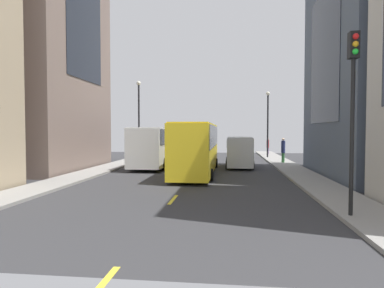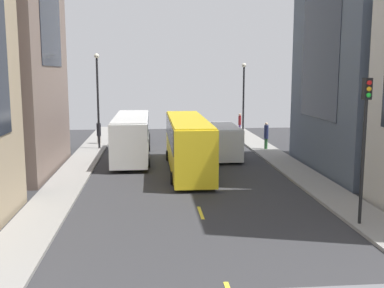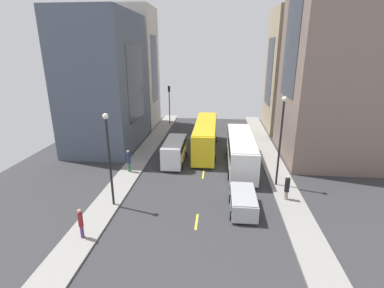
{
  "view_description": "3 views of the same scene",
  "coord_description": "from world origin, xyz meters",
  "px_view_note": "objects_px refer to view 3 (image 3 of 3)",
  "views": [
    {
      "loc": [
        2.5,
        -27.07,
        3.05
      ],
      "look_at": [
        -0.94,
        3.16,
        1.89
      ],
      "focal_mm": 30.94,
      "sensor_mm": 36.0,
      "label": 1
    },
    {
      "loc": [
        -2.32,
        -33.78,
        6.67
      ],
      "look_at": [
        0.68,
        -0.44,
        1.43
      ],
      "focal_mm": 43.19,
      "sensor_mm": 36.0,
      "label": 2
    },
    {
      "loc": [
        -1.37,
        30.53,
        11.84
      ],
      "look_at": [
        1.63,
        -1.0,
        1.46
      ],
      "focal_mm": 26.79,
      "sensor_mm": 36.0,
      "label": 3
    }
  ],
  "objects_px": {
    "car_silver_0": "(243,200)",
    "traffic_light_near_corner": "(169,98)",
    "streetcar_yellow": "(206,134)",
    "pedestrian_crossing_mid": "(129,160)",
    "city_bus_white": "(241,149)",
    "pedestrian_walking_far": "(81,222)",
    "delivery_van_white": "(175,150)",
    "pedestrian_waiting_curb": "(287,187)"
  },
  "relations": [
    {
      "from": "city_bus_white",
      "to": "traffic_light_near_corner",
      "type": "bearing_deg",
      "value": -58.16
    },
    {
      "from": "delivery_van_white",
      "to": "pedestrian_waiting_curb",
      "type": "distance_m",
      "value": 12.85
    },
    {
      "from": "pedestrian_walking_far",
      "to": "pedestrian_crossing_mid",
      "type": "relative_size",
      "value": 0.92
    },
    {
      "from": "car_silver_0",
      "to": "pedestrian_crossing_mid",
      "type": "bearing_deg",
      "value": -29.69
    },
    {
      "from": "streetcar_yellow",
      "to": "car_silver_0",
      "type": "bearing_deg",
      "value": 104.66
    },
    {
      "from": "streetcar_yellow",
      "to": "delivery_van_white",
      "type": "distance_m",
      "value": 5.41
    },
    {
      "from": "streetcar_yellow",
      "to": "delivery_van_white",
      "type": "bearing_deg",
      "value": 53.76
    },
    {
      "from": "traffic_light_near_corner",
      "to": "car_silver_0",
      "type": "bearing_deg",
      "value": 111.31
    },
    {
      "from": "city_bus_white",
      "to": "pedestrian_walking_far",
      "type": "distance_m",
      "value": 17.58
    },
    {
      "from": "streetcar_yellow",
      "to": "car_silver_0",
      "type": "height_order",
      "value": "streetcar_yellow"
    },
    {
      "from": "streetcar_yellow",
      "to": "pedestrian_crossing_mid",
      "type": "height_order",
      "value": "streetcar_yellow"
    },
    {
      "from": "streetcar_yellow",
      "to": "pedestrian_waiting_curb",
      "type": "relative_size",
      "value": 5.81
    },
    {
      "from": "streetcar_yellow",
      "to": "pedestrian_waiting_curb",
      "type": "bearing_deg",
      "value": 121.46
    },
    {
      "from": "streetcar_yellow",
      "to": "pedestrian_waiting_curb",
      "type": "height_order",
      "value": "streetcar_yellow"
    },
    {
      "from": "city_bus_white",
      "to": "delivery_van_white",
      "type": "relative_size",
      "value": 1.92
    },
    {
      "from": "streetcar_yellow",
      "to": "pedestrian_crossing_mid",
      "type": "distance_m",
      "value": 10.53
    },
    {
      "from": "city_bus_white",
      "to": "pedestrian_waiting_curb",
      "type": "xyz_separation_m",
      "value": [
        -3.28,
        7.15,
        -0.76
      ]
    },
    {
      "from": "streetcar_yellow",
      "to": "delivery_van_white",
      "type": "relative_size",
      "value": 2.12
    },
    {
      "from": "pedestrian_walking_far",
      "to": "pedestrian_crossing_mid",
      "type": "height_order",
      "value": "pedestrian_crossing_mid"
    },
    {
      "from": "pedestrian_waiting_curb",
      "to": "pedestrian_crossing_mid",
      "type": "bearing_deg",
      "value": -44.85
    },
    {
      "from": "pedestrian_waiting_curb",
      "to": "traffic_light_near_corner",
      "type": "relative_size",
      "value": 0.33
    },
    {
      "from": "city_bus_white",
      "to": "delivery_van_white",
      "type": "bearing_deg",
      "value": -2.89
    },
    {
      "from": "pedestrian_walking_far",
      "to": "pedestrian_crossing_mid",
      "type": "xyz_separation_m",
      "value": [
        0.19,
        -10.79,
        0.08
      ]
    },
    {
      "from": "city_bus_white",
      "to": "pedestrian_walking_far",
      "type": "height_order",
      "value": "city_bus_white"
    },
    {
      "from": "delivery_van_white",
      "to": "pedestrian_waiting_curb",
      "type": "height_order",
      "value": "delivery_van_white"
    },
    {
      "from": "streetcar_yellow",
      "to": "pedestrian_crossing_mid",
      "type": "xyz_separation_m",
      "value": [
        7.33,
        7.52,
        -0.76
      ]
    },
    {
      "from": "pedestrian_waiting_curb",
      "to": "traffic_light_near_corner",
      "type": "distance_m",
      "value": 27.89
    },
    {
      "from": "streetcar_yellow",
      "to": "pedestrian_walking_far",
      "type": "bearing_deg",
      "value": 68.69
    },
    {
      "from": "city_bus_white",
      "to": "traffic_light_near_corner",
      "type": "distance_m",
      "value": 20.04
    },
    {
      "from": "car_silver_0",
      "to": "traffic_light_near_corner",
      "type": "distance_m",
      "value": 28.08
    },
    {
      "from": "delivery_van_white",
      "to": "pedestrian_crossing_mid",
      "type": "relative_size",
      "value": 2.52
    },
    {
      "from": "car_silver_0",
      "to": "pedestrian_walking_far",
      "type": "xyz_separation_m",
      "value": [
        10.74,
        4.56,
        0.4
      ]
    },
    {
      "from": "delivery_van_white",
      "to": "pedestrian_waiting_curb",
      "type": "bearing_deg",
      "value": 144.22
    },
    {
      "from": "pedestrian_walking_far",
      "to": "traffic_light_near_corner",
      "type": "distance_m",
      "value": 30.68
    },
    {
      "from": "pedestrian_waiting_curb",
      "to": "delivery_van_white",
      "type": "bearing_deg",
      "value": -64.1
    },
    {
      "from": "city_bus_white",
      "to": "traffic_light_near_corner",
      "type": "height_order",
      "value": "traffic_light_near_corner"
    },
    {
      "from": "delivery_van_white",
      "to": "pedestrian_crossing_mid",
      "type": "height_order",
      "value": "delivery_van_white"
    },
    {
      "from": "pedestrian_waiting_curb",
      "to": "traffic_light_near_corner",
      "type": "bearing_deg",
      "value": -88.52
    },
    {
      "from": "city_bus_white",
      "to": "pedestrian_waiting_curb",
      "type": "bearing_deg",
      "value": 114.64
    },
    {
      "from": "car_silver_0",
      "to": "pedestrian_waiting_curb",
      "type": "height_order",
      "value": "pedestrian_waiting_curb"
    },
    {
      "from": "pedestrian_walking_far",
      "to": "streetcar_yellow",
      "type": "bearing_deg",
      "value": 179.88
    },
    {
      "from": "delivery_van_white",
      "to": "car_silver_0",
      "type": "distance_m",
      "value": 11.61
    }
  ]
}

